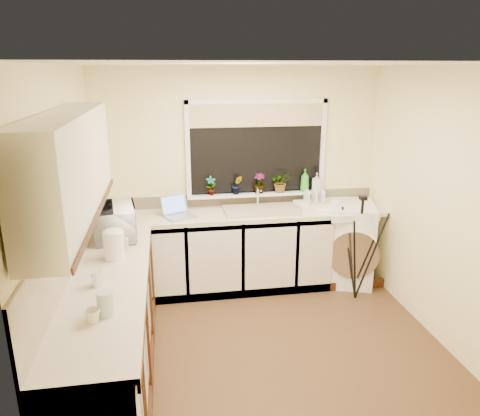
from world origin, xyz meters
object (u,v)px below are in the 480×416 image
object	(u,v)px
laptop	(177,211)
steel_jar	(96,279)
plant_a	(211,186)
soap_bottle_clear	(317,182)
soap_bottle_green	(305,180)
cup_left	(93,316)
plant_c	(259,183)
kettle	(114,246)
cup_back	(335,203)
tripod	(359,249)
microwave	(115,222)
plant_d	(281,182)
glass_jug	(106,303)
plant_b	(237,185)
dish_rack	(316,206)
washing_machine	(342,242)

from	to	relation	value
laptop	steel_jar	xyz separation A→B (m)	(-0.63, -1.56, -0.00)
plant_a	soap_bottle_clear	bearing A→B (deg)	-0.48
soap_bottle_green	cup_left	xyz separation A→B (m)	(-2.08, -2.33, -0.23)
plant_c	kettle	bearing A→B (deg)	-138.50
soap_bottle_clear	cup_back	world-z (taller)	soap_bottle_clear
tripod	soap_bottle_clear	world-z (taller)	soap_bottle_clear
cup_left	microwave	bearing A→B (deg)	89.99
plant_d	soap_bottle_clear	distance (m)	0.43
glass_jug	plant_a	size ratio (longest dim) A/B	0.75
plant_b	glass_jug	bearing A→B (deg)	-118.35
glass_jug	plant_d	size ratio (longest dim) A/B	0.68
kettle	dish_rack	world-z (taller)	kettle
plant_b	soap_bottle_clear	distance (m)	0.93
glass_jug	plant_c	world-z (taller)	plant_c
dish_rack	steel_jar	distance (m)	2.71
plant_a	plant_b	bearing A→B (deg)	-0.34
kettle	plant_d	xyz separation A→B (m)	(1.75, 1.31, 0.16)
tripod	plant_c	world-z (taller)	plant_c
washing_machine	dish_rack	distance (m)	0.58
cup_back	plant_d	bearing A→B (deg)	161.51
washing_machine	glass_jug	distance (m)	3.18
kettle	plant_b	world-z (taller)	plant_b
plant_a	soap_bottle_green	world-z (taller)	soap_bottle_green
cup_back	plant_a	bearing A→B (deg)	171.84
tripod	cup_left	xyz separation A→B (m)	(-2.48, -1.62, 0.36)
tripod	plant_d	xyz separation A→B (m)	(-0.70, 0.70, 0.59)
microwave	laptop	bearing A→B (deg)	-54.31
plant_c	tripod	bearing A→B (deg)	-37.05
plant_a	cup_back	distance (m)	1.43
microwave	cup_left	xyz separation A→B (m)	(-0.00, -1.53, -0.11)
washing_machine	plant_d	distance (m)	1.02
plant_d	tripod	bearing A→B (deg)	-45.16
plant_c	soap_bottle_green	size ratio (longest dim) A/B	0.88
tripod	steel_jar	size ratio (longest dim) A/B	10.43
glass_jug	plant_b	xyz separation A→B (m)	(1.20, 2.23, 0.17)
tripod	soap_bottle_green	distance (m)	1.01
washing_machine	plant_c	xyz separation A→B (m)	(-0.95, 0.24, 0.69)
laptop	plant_c	distance (m)	1.00
laptop	plant_b	world-z (taller)	plant_b
washing_machine	cup_back	world-z (taller)	cup_back
laptop	washing_machine	bearing A→B (deg)	-24.36
dish_rack	microwave	xyz separation A→B (m)	(-2.14, -0.58, 0.12)
soap_bottle_green	laptop	bearing A→B (deg)	-170.54
laptop	tripod	size ratio (longest dim) A/B	0.33
cup_back	cup_left	distance (m)	3.19
kettle	plant_c	world-z (taller)	plant_c
dish_rack	plant_d	world-z (taller)	plant_d
tripod	plant_c	bearing A→B (deg)	151.37
microwave	soap_bottle_green	distance (m)	2.23
tripod	plant_d	distance (m)	1.15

